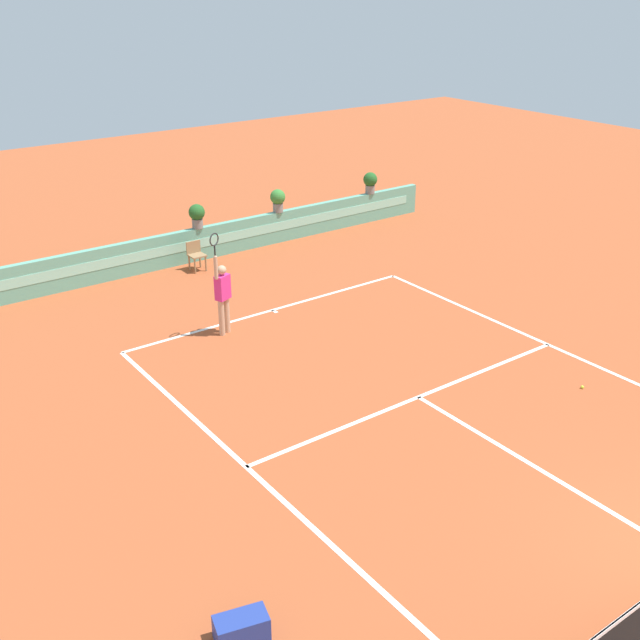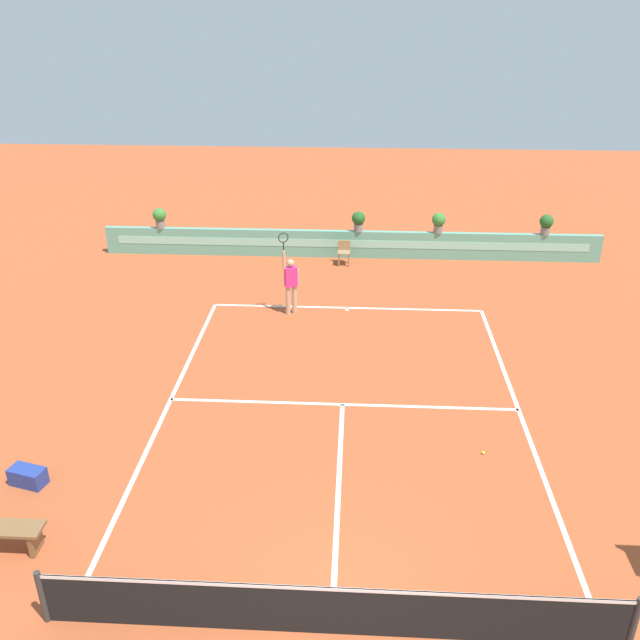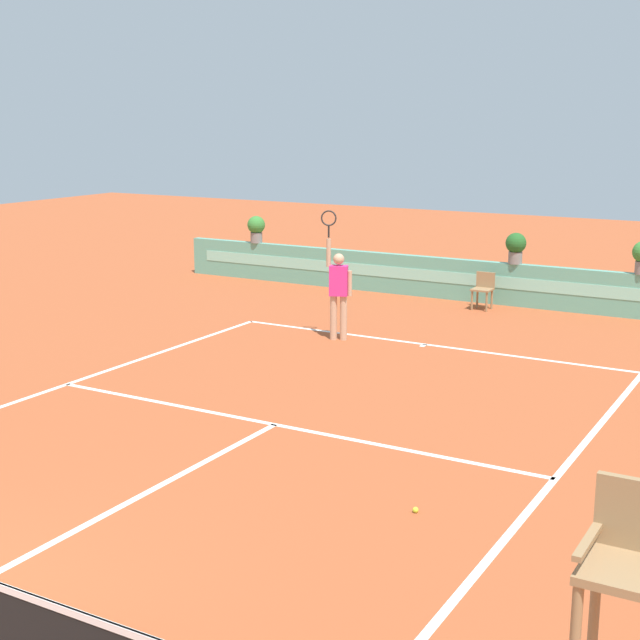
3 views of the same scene
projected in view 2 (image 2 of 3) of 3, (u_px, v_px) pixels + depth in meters
The scene contains 12 objects.
ground_plane at pixel (342, 414), 15.78m from camera, with size 60.00×60.00×0.00m, color #A84C28.
court_lines at pixel (343, 397), 16.43m from camera, with size 8.32×11.94×0.01m.
net at pixel (332, 609), 10.16m from camera, with size 8.92×0.10×1.00m.
back_wall_barrier at pixel (350, 244), 24.92m from camera, with size 18.00×0.21×1.00m.
ball_kid_chair at pixel (344, 251), 24.28m from camera, with size 0.44×0.44×0.85m.
gear_bag at pixel (28, 476), 13.47m from camera, with size 0.70×0.36×0.36m, color navy.
tennis_player at pixel (291, 281), 20.27m from camera, with size 0.59×0.34×2.58m.
tennis_ball_near_baseline at pixel (483, 453), 14.40m from camera, with size 0.07×0.07×0.07m, color #CCE033.
potted_plant_centre at pixel (358, 220), 24.51m from camera, with size 0.48×0.48×0.72m.
potted_plant_far_left at pixel (160, 217), 24.87m from camera, with size 0.48×0.48×0.72m.
potted_plant_right at pixel (439, 221), 24.36m from camera, with size 0.48×0.48×0.72m.
potted_plant_far_right at pixel (546, 223), 24.18m from camera, with size 0.48×0.48×0.72m.
Camera 2 is at (0.23, -7.29, 8.79)m, focal length 38.39 mm.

